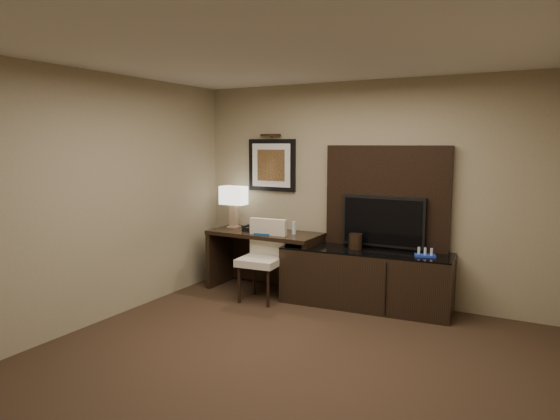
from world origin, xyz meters
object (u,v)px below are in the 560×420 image
Objects in this scene: credenza at (365,279)px; desk_phone at (251,227)px; tv at (383,221)px; desk_chair at (261,260)px; ice_bucket at (356,241)px; desk at (265,261)px; table_lamp at (234,206)px; minibar_tray at (425,253)px; water_bottle at (294,228)px.

credenza is 10.38× the size of desk_phone.
desk_chair is at bearing -157.00° from tv.
ice_bucket is at bearing 17.21° from desk_chair.
table_lamp is (-0.54, 0.09, 0.69)m from desk.
table_lamp reaches higher than ice_bucket.
tv is (1.53, 0.19, 0.62)m from desk.
minibar_tray is at bearing -3.13° from desk_phone.
desk_chair is at bearing -158.92° from ice_bucket.
desk is 0.74× the size of credenza.
ice_bucket is at bearing 1.05° from water_bottle.
tv is at bearing 29.78° from ice_bucket.
table_lamp is 3.03× the size of desk_phone.
desk is 9.04× the size of water_bottle.
tv is 1.74m from desk_phone.
tv is 0.41m from ice_bucket.
tv is 1.56m from desk_chair.
ice_bucket is (1.43, 0.05, -0.06)m from desk_phone.
desk_chair reaches higher than ice_bucket.
credenza is at bearing 13.87° from desk_chair.
desk_phone is 0.61m from water_bottle.
desk is 1.66m from tv.
credenza is 12.19× the size of water_bottle.
ice_bucket is (1.24, 0.03, 0.38)m from desk.
credenza is 1.65m from desk_phone.
minibar_tray is at bearing -1.94° from table_lamp.
tv reaches higher than ice_bucket.
minibar_tray reaches higher than credenza.
desk is at bearing -9.64° from table_lamp.
minibar_tray is (2.07, 0.00, 0.33)m from desk.
tv is 2.07m from table_lamp.
tv is at bearing 9.16° from water_bottle.
ice_bucket is at bearing 2.23° from desk.
desk_chair is 4.51× the size of minibar_tray.
desk_chair is 5.62× the size of ice_bucket.
table_lamp is at bearing 177.90° from ice_bucket.
desk_phone reaches higher than desk.
water_bottle is at bearing 53.37° from desk_chair.
desk_chair is 1.03m from table_lamp.
credenza is 1.95× the size of desk_chair.
minibar_tray is (1.65, -0.01, -0.15)m from water_bottle.
water_bottle is (0.42, 0.01, 0.48)m from desk.
tv reaches higher than desk_chair.
water_bottle is at bearing 175.21° from credenza.
minibar_tray is at bearing 7.77° from desk_chair.
desk_phone reaches higher than credenza.
tv is 5.19× the size of desk_phone.
ice_bucket is (-0.29, -0.16, -0.24)m from tv.
desk is 1.38m from credenza.
table_lamp reaches higher than desk_phone.
minibar_tray is at bearing 1.09° from desk.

